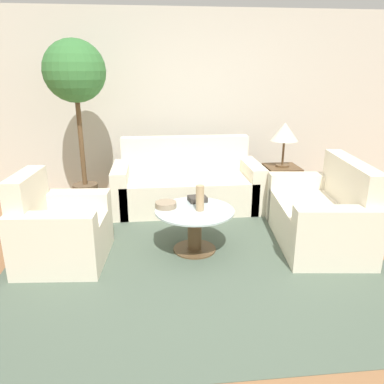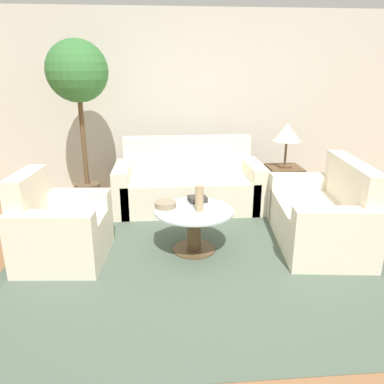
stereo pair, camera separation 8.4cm
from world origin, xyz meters
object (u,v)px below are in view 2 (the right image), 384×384
(table_lamp, at_px, (287,133))
(book_stack, at_px, (197,199))
(potted_plant, at_px, (78,82))
(sofa_main, at_px, (189,185))
(bowl, at_px, (165,204))
(coffee_table, at_px, (194,224))
(loveseat, at_px, (324,217))
(armchair, at_px, (58,231))
(vase, at_px, (199,198))

(table_lamp, height_order, book_stack, table_lamp)
(book_stack, bearing_deg, potted_plant, 129.24)
(sofa_main, height_order, bowl, sofa_main)
(coffee_table, distance_m, bowl, 0.35)
(coffee_table, bearing_deg, table_lamp, 43.40)
(book_stack, bearing_deg, coffee_table, -114.37)
(loveseat, relative_size, coffee_table, 1.82)
(armchair, relative_size, loveseat, 0.62)
(sofa_main, bearing_deg, table_lamp, -3.10)
(coffee_table, bearing_deg, bowl, 160.89)
(table_lamp, height_order, potted_plant, potted_plant)
(sofa_main, distance_m, coffee_table, 1.32)
(table_lamp, bearing_deg, armchair, -153.49)
(table_lamp, bearing_deg, loveseat, -86.94)
(sofa_main, distance_m, bowl, 1.28)
(armchair, distance_m, potted_plant, 1.96)
(sofa_main, xyz_separation_m, coffee_table, (-0.05, -1.32, -0.01))
(loveseat, relative_size, potted_plant, 0.68)
(potted_plant, bearing_deg, bowl, -51.37)
(armchair, distance_m, coffee_table, 1.33)
(sofa_main, xyz_separation_m, table_lamp, (1.28, -0.07, 0.70))
(sofa_main, relative_size, bowl, 8.93)
(armchair, distance_m, table_lamp, 3.05)
(sofa_main, height_order, armchair, sofa_main)
(book_stack, bearing_deg, armchair, -178.29)
(table_lamp, height_order, bowl, table_lamp)
(book_stack, bearing_deg, loveseat, -19.06)
(loveseat, distance_m, bowl, 1.68)
(sofa_main, height_order, coffee_table, sofa_main)
(table_lamp, relative_size, bowl, 2.69)
(coffee_table, relative_size, bowl, 3.69)
(loveseat, xyz_separation_m, vase, (-1.34, -0.08, 0.28))
(vase, bearing_deg, coffee_table, 157.97)
(loveseat, height_order, coffee_table, loveseat)
(sofa_main, height_order, book_stack, sofa_main)
(armchair, bearing_deg, sofa_main, -40.03)
(table_lamp, relative_size, vase, 2.26)
(loveseat, distance_m, potted_plant, 3.27)
(vase, bearing_deg, bowl, 160.44)
(sofa_main, xyz_separation_m, armchair, (-1.37, -1.39, -0.00))
(sofa_main, bearing_deg, vase, -89.80)
(potted_plant, height_order, bowl, potted_plant)
(table_lamp, xyz_separation_m, potted_plant, (-2.62, 0.11, 0.64))
(bowl, distance_m, book_stack, 0.37)
(table_lamp, bearing_deg, sofa_main, 176.90)
(potted_plant, height_order, book_stack, potted_plant)
(vase, bearing_deg, table_lamp, 44.97)
(loveseat, xyz_separation_m, coffee_table, (-1.39, -0.06, -0.00))
(potted_plant, bearing_deg, coffee_table, -46.50)
(table_lamp, distance_m, bowl, 2.05)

